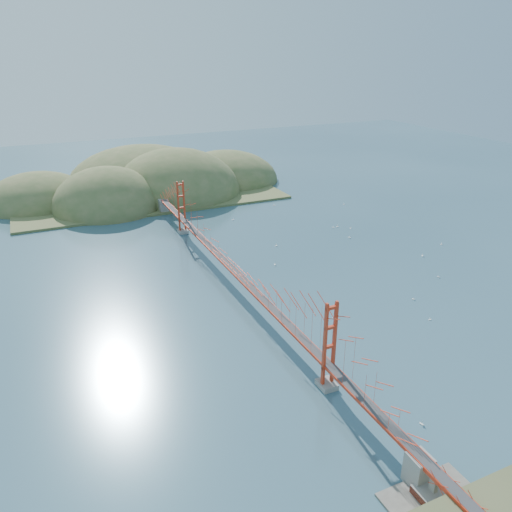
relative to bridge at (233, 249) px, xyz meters
name	(u,v)px	position (x,y,z in m)	size (l,w,h in m)	color
ground	(234,287)	(0.00, -0.18, -7.01)	(320.00, 320.00, 0.00)	#2F4F5F
bridge	(233,249)	(0.00, 0.00, 0.00)	(2.20, 94.40, 12.00)	gray
approach_viaduct	(469,512)	(0.00, -52.09, -4.46)	(1.40, 12.00, 3.38)	red
promontory	(435,502)	(0.00, -48.68, -6.89)	(9.00, 6.00, 0.24)	#59544C
fort	(434,491)	(0.40, -47.98, -6.34)	(3.70, 2.30, 1.75)	maroon
far_headlands	(151,190)	(2.21, 68.33, -7.01)	(84.00, 58.00, 25.00)	olive
sailboat_8	(337,226)	(33.49, 18.73, -6.85)	(0.64, 0.61, 0.72)	white
sailboat_17	(344,204)	(44.65, 32.67, -6.87)	(0.55, 0.52, 0.62)	white
sailboat_1	(349,237)	(31.96, 11.64, -6.86)	(0.61, 0.61, 0.67)	white
sailboat_5	(438,277)	(35.06, -11.78, -6.87)	(0.49, 0.52, 0.58)	white
sailboat_2	(430,319)	(22.88, -22.95, -6.87)	(0.51, 0.41, 0.59)	white
sailboat_4	(422,255)	(39.27, -2.95, -6.85)	(0.66, 0.66, 0.71)	white
sailboat_3	(276,245)	(15.30, 13.92, -6.85)	(0.66, 0.66, 0.70)	white
sailboat_11	(441,244)	(47.15, 0.23, -6.87)	(0.53, 0.53, 0.60)	white
sailboat_0	(275,264)	(10.72, 5.34, -6.87)	(0.54, 0.55, 0.62)	white
sailboat_15	(333,227)	(32.31, 18.70, -6.87)	(0.54, 0.54, 0.57)	white
sailboat_6	(413,299)	(25.14, -16.65, -6.87)	(0.57, 0.57, 0.62)	white
sailboat_7	(274,205)	(27.66, 39.73, -6.86)	(0.64, 0.64, 0.69)	white
sailboat_9	(351,228)	(35.53, 16.43, -6.87)	(0.53, 0.53, 0.58)	white
sailboat_10	(422,424)	(6.00, -40.18, -6.86)	(0.52, 0.57, 0.64)	white
sailboat_12	(233,219)	(13.51, 33.26, -6.86)	(0.59, 0.58, 0.67)	white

